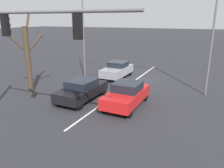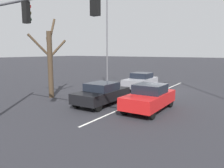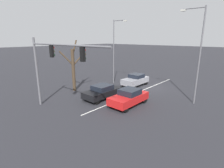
{
  "view_description": "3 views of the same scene",
  "coord_description": "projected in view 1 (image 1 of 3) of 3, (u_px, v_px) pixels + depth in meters",
  "views": [
    {
      "loc": [
        -6.56,
        19.5,
        5.53
      ],
      "look_at": [
        -0.18,
        6.19,
        1.13
      ],
      "focal_mm": 35.0,
      "sensor_mm": 36.0,
      "label": 1
    },
    {
      "loc": [
        -6.61,
        18.95,
        3.53
      ],
      "look_at": [
        1.19,
        6.72,
        1.37
      ],
      "focal_mm": 35.0,
      "sensor_mm": 36.0,
      "label": 2
    },
    {
      "loc": [
        -10.87,
        19.84,
        6.33
      ],
      "look_at": [
        -0.61,
        8.26,
        2.2
      ],
      "focal_mm": 28.0,
      "sensor_mm": 36.0,
      "label": 3
    }
  ],
  "objects": [
    {
      "name": "car_black_midlane_front",
      "position": [
        82.0,
        90.0,
        15.37
      ],
      "size": [
        1.91,
        4.34,
        1.48
      ],
      "color": "black",
      "rests_on": "ground_plane"
    },
    {
      "name": "bare_tree_near",
      "position": [
        27.0,
        55.0,
        16.5
      ],
      "size": [
        1.72,
        2.45,
        6.05
      ],
      "color": "#423323",
      "rests_on": "ground_plane"
    },
    {
      "name": "street_lamp_left_shoulder",
      "position": [
        210.0,
        24.0,
        15.22
      ],
      "size": [
        2.23,
        0.24,
        9.03
      ],
      "color": "slate",
      "rests_on": "ground_plane"
    },
    {
      "name": "ground_plane",
      "position": [
        138.0,
        79.0,
        21.15
      ],
      "size": [
        240.0,
        240.0,
        0.0
      ],
      "primitive_type": "plane",
      "color": "#28282D"
    },
    {
      "name": "street_lamp_right_shoulder",
      "position": [
        85.0,
        25.0,
        20.43
      ],
      "size": [
        2.2,
        0.24,
        8.59
      ],
      "color": "slate",
      "rests_on": "ground_plane"
    },
    {
      "name": "lane_stripe_left_divider",
      "position": [
        127.0,
        86.0,
        18.77
      ],
      "size": [
        0.12,
        17.5,
        0.01
      ],
      "primitive_type": "cube",
      "color": "silver",
      "rests_on": "ground_plane"
    },
    {
      "name": "traffic_signal_gantry",
      "position": [
        6.0,
        41.0,
        9.95
      ],
      "size": [
        9.4,
        0.37,
        6.35
      ],
      "color": "slate",
      "rests_on": "ground_plane"
    },
    {
      "name": "car_gray_midlane_second",
      "position": [
        117.0,
        70.0,
        21.17
      ],
      "size": [
        1.85,
        4.09,
        1.58
      ],
      "color": "gray",
      "rests_on": "ground_plane"
    },
    {
      "name": "car_red_leftlane_front",
      "position": [
        127.0,
        94.0,
        14.25
      ],
      "size": [
        1.9,
        4.25,
        1.6
      ],
      "color": "red",
      "rests_on": "ground_plane"
    }
  ]
}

